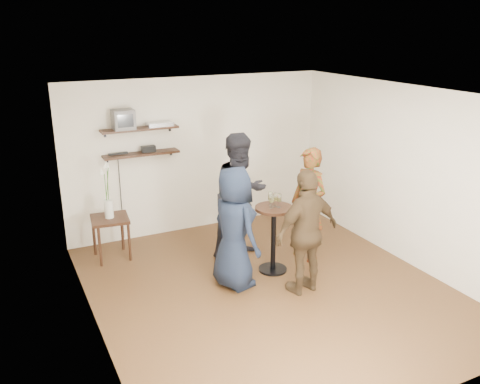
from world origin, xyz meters
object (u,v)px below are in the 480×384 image
(radio, at_px, (148,149))
(person_dark, at_px, (241,196))
(person_plaid, at_px, (308,205))
(dvd_deck, at_px, (159,124))
(side_table, at_px, (110,224))
(drinks_table, at_px, (274,230))
(person_navy, at_px, (234,228))
(crt_monitor, at_px, (123,119))
(person_brown, at_px, (307,232))

(radio, height_order, person_dark, person_dark)
(person_plaid, bearing_deg, dvd_deck, -149.38)
(radio, bearing_deg, side_table, -149.24)
(drinks_table, height_order, person_navy, person_navy)
(crt_monitor, bearing_deg, radio, 0.00)
(person_plaid, height_order, person_dark, person_dark)
(person_navy, bearing_deg, person_brown, -137.11)
(drinks_table, distance_m, person_plaid, 0.73)
(radio, xyz_separation_m, person_plaid, (1.88, -1.76, -0.66))
(crt_monitor, bearing_deg, person_brown, -57.60)
(crt_monitor, distance_m, radio, 0.62)
(drinks_table, distance_m, person_brown, 0.73)
(person_plaid, bearing_deg, side_table, -128.90)
(crt_monitor, xyz_separation_m, person_dark, (1.38, -1.25, -1.06))
(person_navy, bearing_deg, crt_monitor, 11.23)
(side_table, relative_size, drinks_table, 0.67)
(person_dark, bearing_deg, crt_monitor, 122.97)
(dvd_deck, bearing_deg, person_plaid, -46.48)
(person_plaid, relative_size, person_navy, 1.02)
(radio, distance_m, person_brown, 2.99)
(person_dark, xyz_separation_m, person_brown, (0.27, -1.36, -0.12))
(crt_monitor, bearing_deg, dvd_deck, 0.00)
(radio, height_order, person_brown, person_brown)
(side_table, distance_m, drinks_table, 2.46)
(person_plaid, height_order, person_brown, person_plaid)
(radio, xyz_separation_m, person_dark, (1.02, -1.25, -0.56))
(dvd_deck, height_order, person_brown, dvd_deck)
(radio, xyz_separation_m, side_table, (-0.78, -0.47, -0.97))
(radio, xyz_separation_m, person_navy, (0.52, -2.06, -0.68))
(dvd_deck, distance_m, person_navy, 2.34)
(side_table, relative_size, person_brown, 0.39)
(drinks_table, relative_size, person_dark, 0.51)
(person_brown, bearing_deg, person_plaid, -132.39)
(person_navy, bearing_deg, drinks_table, -90.00)
(crt_monitor, height_order, person_brown, crt_monitor)
(dvd_deck, bearing_deg, person_navy, -81.34)
(person_plaid, distance_m, person_brown, 1.03)
(crt_monitor, height_order, person_plaid, crt_monitor)
(person_brown, bearing_deg, person_dark, -86.34)
(dvd_deck, relative_size, drinks_table, 0.41)
(radio, height_order, side_table, radio)
(crt_monitor, relative_size, side_table, 0.49)
(person_plaid, xyz_separation_m, person_navy, (-1.36, -0.30, -0.02))
(person_dark, bearing_deg, person_navy, -136.55)
(person_dark, distance_m, person_navy, 0.97)
(person_navy, relative_size, person_brown, 1.00)
(person_plaid, bearing_deg, person_navy, -90.50)
(side_table, xyz_separation_m, person_navy, (1.30, -1.60, 0.29))
(side_table, bearing_deg, person_navy, -50.85)
(side_table, xyz_separation_m, person_dark, (1.80, -0.78, 0.41))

